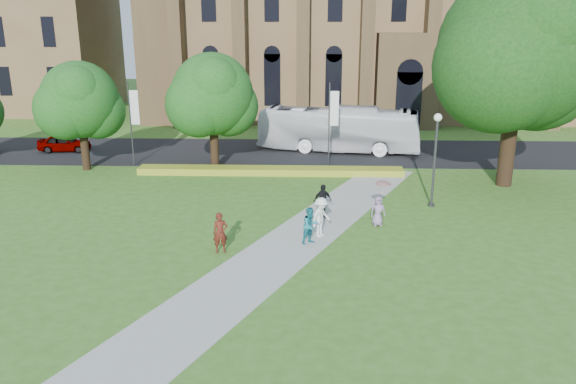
{
  "coord_description": "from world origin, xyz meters",
  "views": [
    {
      "loc": [
        0.48,
        -23.74,
        9.9
      ],
      "look_at": [
        -0.47,
        3.69,
        1.6
      ],
      "focal_mm": 35.0,
      "sensor_mm": 36.0,
      "label": 1
    }
  ],
  "objects_px": {
    "large_tree": "(519,50)",
    "tour_coach": "(339,129)",
    "pedestrian_0": "(220,233)",
    "streetlamp": "(436,149)",
    "car_0": "(64,143)"
  },
  "relations": [
    {
      "from": "tour_coach",
      "to": "car_0",
      "type": "xyz_separation_m",
      "value": [
        -21.85,
        -0.84,
        -1.09
      ]
    },
    {
      "from": "streetlamp",
      "to": "large_tree",
      "type": "relative_size",
      "value": 0.4
    },
    {
      "from": "car_0",
      "to": "pedestrian_0",
      "type": "relative_size",
      "value": 2.2
    },
    {
      "from": "large_tree",
      "to": "pedestrian_0",
      "type": "relative_size",
      "value": 7.23
    },
    {
      "from": "streetlamp",
      "to": "pedestrian_0",
      "type": "distance_m",
      "value": 13.13
    },
    {
      "from": "streetlamp",
      "to": "large_tree",
      "type": "distance_m",
      "value": 8.73
    },
    {
      "from": "streetlamp",
      "to": "car_0",
      "type": "xyz_separation_m",
      "value": [
        -26.38,
        13.05,
        -2.59
      ]
    },
    {
      "from": "streetlamp",
      "to": "car_0",
      "type": "distance_m",
      "value": 29.54
    },
    {
      "from": "large_tree",
      "to": "tour_coach",
      "type": "distance_m",
      "value": 15.22
    },
    {
      "from": "tour_coach",
      "to": "pedestrian_0",
      "type": "xyz_separation_m",
      "value": [
        -6.31,
        -20.92,
        -0.84
      ]
    },
    {
      "from": "large_tree",
      "to": "pedestrian_0",
      "type": "distance_m",
      "value": 21.33
    },
    {
      "from": "large_tree",
      "to": "tour_coach",
      "type": "relative_size",
      "value": 1.03
    },
    {
      "from": "tour_coach",
      "to": "car_0",
      "type": "relative_size",
      "value": 3.18
    },
    {
      "from": "car_0",
      "to": "streetlamp",
      "type": "bearing_deg",
      "value": -120.33
    },
    {
      "from": "tour_coach",
      "to": "large_tree",
      "type": "bearing_deg",
      "value": -122.87
    }
  ]
}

